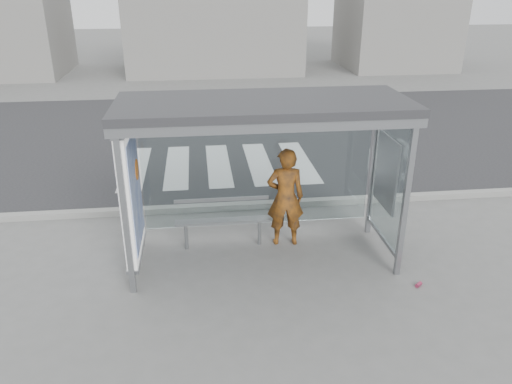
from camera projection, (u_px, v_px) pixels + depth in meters
ground at (263, 258)px, 8.16m from camera, size 80.00×80.00×0.00m
road at (231, 134)px, 14.53m from camera, size 30.00×10.00×0.01m
curb at (250, 205)px, 9.91m from camera, size 30.00×0.18×0.12m
crosswalk at (219, 165)px, 12.20m from camera, size 4.55×3.00×0.00m
bus_shelter at (238, 142)px, 7.39m from camera, size 4.25×1.65×2.62m
building_center at (213, 16)px, 23.56m from camera, size 8.00×5.00×5.00m
person at (285, 197)px, 8.31m from camera, size 0.65×0.45×1.72m
bench at (223, 220)px, 8.35m from camera, size 1.59×0.31×0.82m
soda_can at (419, 285)px, 7.41m from camera, size 0.13×0.12×0.06m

